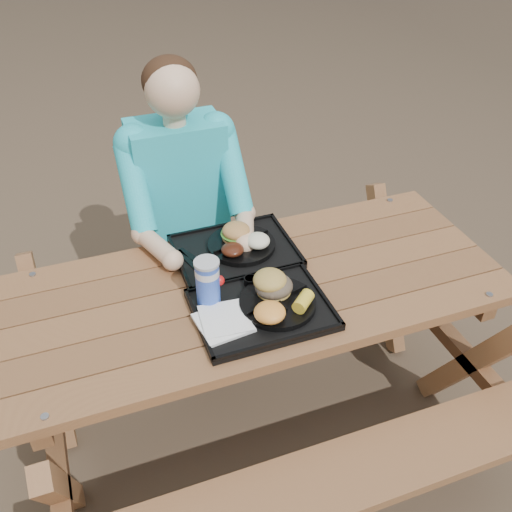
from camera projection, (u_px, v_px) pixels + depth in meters
name	position (u px, v px, depth m)	size (l,w,h in m)	color
ground	(256.00, 416.00, 2.50)	(60.00, 60.00, 0.00)	#999999
picnic_table	(256.00, 357.00, 2.27)	(1.80, 1.49, 0.75)	#999999
tray_near	(262.00, 310.00, 1.92)	(0.45, 0.35, 0.02)	black
tray_far	(235.00, 252.00, 2.18)	(0.45, 0.35, 0.02)	black
plate_near	(278.00, 303.00, 1.92)	(0.26, 0.26, 0.02)	black
plate_far	(241.00, 245.00, 2.19)	(0.26, 0.26, 0.02)	black
napkin_stack	(223.00, 322.00, 1.85)	(0.16, 0.16, 0.02)	white
soda_cup	(208.00, 283.00, 1.89)	(0.08, 0.08, 0.16)	blue
condiment_bbq	(250.00, 281.00, 2.01)	(0.05, 0.05, 0.03)	#330705
condiment_mustard	(264.00, 281.00, 2.01)	(0.04, 0.04, 0.03)	gold
sandwich	(274.00, 278.00, 1.91)	(0.12, 0.12, 0.13)	gold
mac_cheese	(270.00, 312.00, 1.83)	(0.10, 0.10, 0.05)	#FFA943
corn_cob	(303.00, 301.00, 1.88)	(0.08, 0.08, 0.05)	yellow
cutlery_far	(191.00, 257.00, 2.14)	(0.02, 0.14, 0.01)	black
burger	(236.00, 228.00, 2.17)	(0.11, 0.11, 0.10)	#BD8142
baked_beans	(232.00, 250.00, 2.11)	(0.09, 0.09, 0.04)	#431A0D
potato_salad	(258.00, 241.00, 2.15)	(0.09, 0.09, 0.05)	white
diner	(184.00, 227.00, 2.53)	(0.48, 0.84, 1.28)	#1AB7A8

